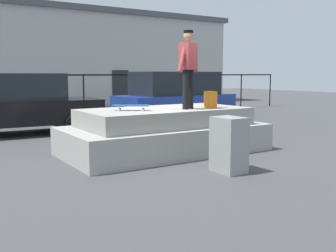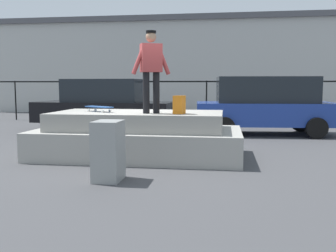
{
  "view_description": "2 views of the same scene",
  "coord_description": "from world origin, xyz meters",
  "px_view_note": "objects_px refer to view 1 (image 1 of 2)",
  "views": [
    {
      "loc": [
        -4.77,
        -7.56,
        1.78
      ],
      "look_at": [
        0.49,
        0.67,
        0.49
      ],
      "focal_mm": 42.31,
      "sensor_mm": 36.0,
      "label": 1
    },
    {
      "loc": [
        1.89,
        -8.37,
        1.61
      ],
      "look_at": [
        0.44,
        1.35,
        0.55
      ],
      "focal_mm": 41.14,
      "sensor_mm": 36.0,
      "label": 2
    }
  ],
  "objects_px": {
    "car_black_sedan_near": "(17,104)",
    "car_blue_hatchback_mid": "(176,97)",
    "skateboard": "(131,106)",
    "backpack": "(210,100)",
    "skateboarder": "(188,64)",
    "utility_box": "(229,145)"
  },
  "relations": [
    {
      "from": "car_black_sedan_near",
      "to": "car_blue_hatchback_mid",
      "type": "height_order",
      "value": "car_blue_hatchback_mid"
    },
    {
      "from": "skateboard",
      "to": "backpack",
      "type": "relative_size",
      "value": 2.0
    },
    {
      "from": "skateboard",
      "to": "car_blue_hatchback_mid",
      "type": "bearing_deg",
      "value": 47.18
    },
    {
      "from": "skateboarder",
      "to": "utility_box",
      "type": "bearing_deg",
      "value": -101.96
    },
    {
      "from": "car_blue_hatchback_mid",
      "to": "utility_box",
      "type": "height_order",
      "value": "car_blue_hatchback_mid"
    },
    {
      "from": "skateboard",
      "to": "utility_box",
      "type": "relative_size",
      "value": 0.75
    },
    {
      "from": "skateboarder",
      "to": "car_black_sedan_near",
      "type": "bearing_deg",
      "value": 117.61
    },
    {
      "from": "car_black_sedan_near",
      "to": "skateboard",
      "type": "bearing_deg",
      "value": -73.85
    },
    {
      "from": "skateboard",
      "to": "skateboarder",
      "type": "bearing_deg",
      "value": -14.42
    },
    {
      "from": "skateboarder",
      "to": "skateboard",
      "type": "height_order",
      "value": "skateboarder"
    },
    {
      "from": "skateboard",
      "to": "utility_box",
      "type": "height_order",
      "value": "skateboard"
    },
    {
      "from": "skateboarder",
      "to": "car_blue_hatchback_mid",
      "type": "xyz_separation_m",
      "value": [
        2.83,
        4.73,
        -1.03
      ]
    },
    {
      "from": "skateboarder",
      "to": "utility_box",
      "type": "height_order",
      "value": "skateboarder"
    },
    {
      "from": "backpack",
      "to": "utility_box",
      "type": "height_order",
      "value": "backpack"
    },
    {
      "from": "backpack",
      "to": "car_black_sedan_near",
      "type": "height_order",
      "value": "car_black_sedan_near"
    },
    {
      "from": "skateboarder",
      "to": "car_blue_hatchback_mid",
      "type": "relative_size",
      "value": 0.38
    },
    {
      "from": "skateboard",
      "to": "backpack",
      "type": "bearing_deg",
      "value": -11.22
    },
    {
      "from": "skateboarder",
      "to": "utility_box",
      "type": "relative_size",
      "value": 1.7
    },
    {
      "from": "car_blue_hatchback_mid",
      "to": "utility_box",
      "type": "relative_size",
      "value": 4.47
    },
    {
      "from": "car_black_sedan_near",
      "to": "backpack",
      "type": "bearing_deg",
      "value": -57.49
    },
    {
      "from": "skateboarder",
      "to": "skateboard",
      "type": "xyz_separation_m",
      "value": [
        -1.26,
        0.32,
        -0.89
      ]
    },
    {
      "from": "car_black_sedan_near",
      "to": "utility_box",
      "type": "relative_size",
      "value": 4.84
    }
  ]
}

